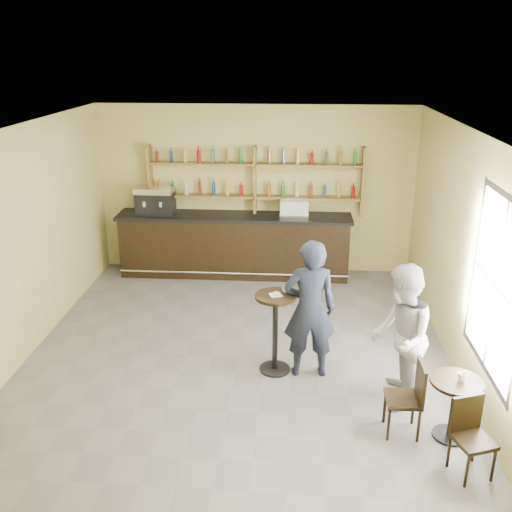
# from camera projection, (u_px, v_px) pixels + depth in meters

# --- Properties ---
(floor) EXTENTS (7.00, 7.00, 0.00)m
(floor) POSITION_uv_depth(u_px,v_px,m) (238.00, 356.00, 8.17)
(floor) COLOR slate
(floor) RESTS_ON ground
(ceiling) EXTENTS (7.00, 7.00, 0.00)m
(ceiling) POSITION_uv_depth(u_px,v_px,m) (235.00, 131.00, 7.07)
(ceiling) COLOR white
(ceiling) RESTS_ON wall_back
(wall_back) EXTENTS (7.00, 0.00, 7.00)m
(wall_back) POSITION_uv_depth(u_px,v_px,m) (256.00, 190.00, 10.90)
(wall_back) COLOR #C7BE71
(wall_back) RESTS_ON floor
(wall_front) EXTENTS (7.00, 0.00, 7.00)m
(wall_front) POSITION_uv_depth(u_px,v_px,m) (190.00, 406.00, 4.34)
(wall_front) COLOR #C7BE71
(wall_front) RESTS_ON floor
(wall_left) EXTENTS (0.00, 7.00, 7.00)m
(wall_left) POSITION_uv_depth(u_px,v_px,m) (20.00, 246.00, 7.82)
(wall_left) COLOR #C7BE71
(wall_left) RESTS_ON floor
(wall_right) EXTENTS (0.00, 7.00, 7.00)m
(wall_right) POSITION_uv_depth(u_px,v_px,m) (466.00, 257.00, 7.42)
(wall_right) COLOR #C7BE71
(wall_right) RESTS_ON floor
(window_pane) EXTENTS (0.00, 2.00, 2.00)m
(window_pane) POSITION_uv_depth(u_px,v_px,m) (496.00, 286.00, 6.26)
(window_pane) COLOR white
(window_pane) RESTS_ON wall_right
(window_frame) EXTENTS (0.04, 1.70, 2.10)m
(window_frame) POSITION_uv_depth(u_px,v_px,m) (496.00, 286.00, 6.26)
(window_frame) COLOR black
(window_frame) RESTS_ON wall_right
(shelf_unit) EXTENTS (4.00, 0.26, 1.40)m
(shelf_unit) POSITION_uv_depth(u_px,v_px,m) (255.00, 181.00, 10.70)
(shelf_unit) COLOR brown
(shelf_unit) RESTS_ON wall_back
(liquor_bottles) EXTENTS (3.68, 0.10, 1.00)m
(liquor_bottles) POSITION_uv_depth(u_px,v_px,m) (255.00, 172.00, 10.64)
(liquor_bottles) COLOR #8C5919
(liquor_bottles) RESTS_ON shelf_unit
(bar_counter) EXTENTS (4.43, 0.86, 1.20)m
(bar_counter) POSITION_uv_depth(u_px,v_px,m) (234.00, 245.00, 10.94)
(bar_counter) COLOR black
(bar_counter) RESTS_ON floor
(espresso_machine) EXTENTS (0.73, 0.49, 0.51)m
(espresso_machine) POSITION_uv_depth(u_px,v_px,m) (155.00, 200.00, 10.74)
(espresso_machine) COLOR black
(espresso_machine) RESTS_ON bar_counter
(pastry_case) EXTENTS (0.54, 0.43, 0.32)m
(pastry_case) POSITION_uv_depth(u_px,v_px,m) (294.00, 208.00, 10.60)
(pastry_case) COLOR silver
(pastry_case) RESTS_ON bar_counter
(pedestal_table) EXTENTS (0.73, 0.73, 1.13)m
(pedestal_table) POSITION_uv_depth(u_px,v_px,m) (275.00, 333.00, 7.64)
(pedestal_table) COLOR black
(pedestal_table) RESTS_ON floor
(napkin) EXTENTS (0.20, 0.20, 0.00)m
(napkin) POSITION_uv_depth(u_px,v_px,m) (276.00, 295.00, 7.45)
(napkin) COLOR white
(napkin) RESTS_ON pedestal_table
(donut) EXTENTS (0.14, 0.14, 0.04)m
(donut) POSITION_uv_depth(u_px,v_px,m) (276.00, 294.00, 7.43)
(donut) COLOR #B99643
(donut) RESTS_ON napkin
(cup_pedestal) EXTENTS (0.14, 0.14, 0.09)m
(cup_pedestal) POSITION_uv_depth(u_px,v_px,m) (287.00, 289.00, 7.52)
(cup_pedestal) COLOR white
(cup_pedestal) RESTS_ON pedestal_table
(man_main) EXTENTS (0.74, 0.52, 1.91)m
(man_main) POSITION_uv_depth(u_px,v_px,m) (310.00, 309.00, 7.44)
(man_main) COLOR black
(man_main) RESTS_ON floor
(cafe_table) EXTENTS (0.75, 0.75, 0.74)m
(cafe_table) POSITION_uv_depth(u_px,v_px,m) (453.00, 409.00, 6.37)
(cafe_table) COLOR black
(cafe_table) RESTS_ON floor
(cup_cafe) EXTENTS (0.13, 0.13, 0.10)m
(cup_cafe) POSITION_uv_depth(u_px,v_px,m) (462.00, 377.00, 6.23)
(cup_cafe) COLOR white
(cup_cafe) RESTS_ON cafe_table
(chair_west) EXTENTS (0.39, 0.39, 0.90)m
(chair_west) POSITION_uv_depth(u_px,v_px,m) (403.00, 398.00, 6.43)
(chair_west) COLOR black
(chair_west) RESTS_ON floor
(chair_south) EXTENTS (0.47, 0.47, 0.84)m
(chair_south) POSITION_uv_depth(u_px,v_px,m) (474.00, 440.00, 5.79)
(chair_south) COLOR black
(chair_south) RESTS_ON floor
(patron_second) EXTENTS (0.79, 0.96, 1.81)m
(patron_second) POSITION_uv_depth(u_px,v_px,m) (400.00, 337.00, 6.83)
(patron_second) COLOR #949499
(patron_second) RESTS_ON floor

